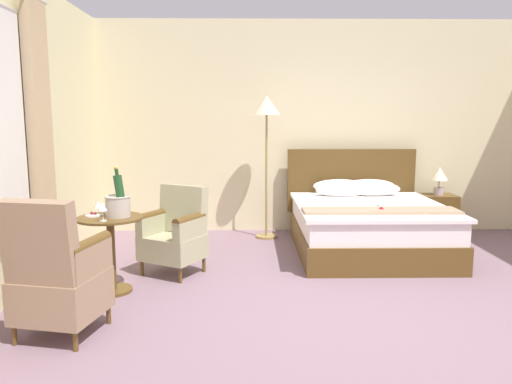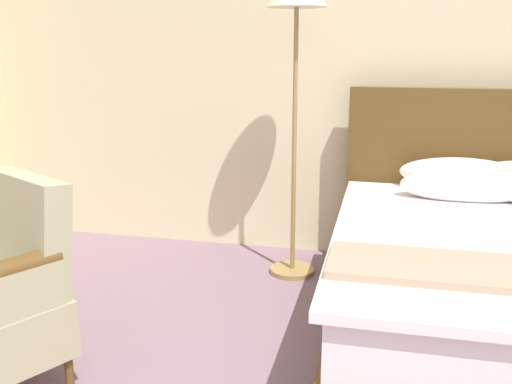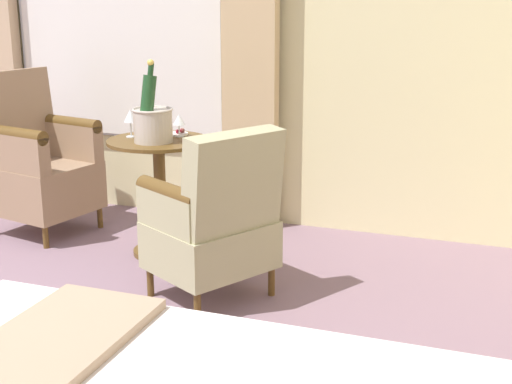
{
  "view_description": "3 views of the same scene",
  "coord_description": "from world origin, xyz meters",
  "views": [
    {
      "loc": [
        -0.98,
        -3.74,
        1.59
      ],
      "look_at": [
        -0.89,
        1.5,
        0.8
      ],
      "focal_mm": 35.0,
      "sensor_mm": 36.0,
      "label": 1
    },
    {
      "loc": [
        -0.2,
        -0.63,
        1.4
      ],
      "look_at": [
        -0.76,
        1.78,
        0.77
      ],
      "focal_mm": 40.0,
      "sensor_mm": 36.0,
      "label": 2
    },
    {
      "loc": [
        1.4,
        2.57,
        1.51
      ],
      "look_at": [
        -0.89,
        1.75,
        0.84
      ],
      "focal_mm": 50.0,
      "sensor_mm": 36.0,
      "label": 3
    }
  ],
  "objects": [
    {
      "name": "armchair_by_window",
      "position": [
        -1.72,
        1.24,
        0.42
      ],
      "size": [
        0.73,
        0.72,
        0.89
      ],
      "color": "brown",
      "rests_on": "ground"
    },
    {
      "name": "wine_glass_near_bucket",
      "position": [
        -2.34,
        0.75,
        0.79
      ],
      "size": [
        0.07,
        0.07,
        0.13
      ],
      "color": "white",
      "rests_on": "side_table_round"
    },
    {
      "name": "wine_glass_near_edge",
      "position": [
        -2.23,
        0.5,
        0.82
      ],
      "size": [
        0.08,
        0.08,
        0.16
      ],
      "color": "white",
      "rests_on": "side_table_round"
    },
    {
      "name": "champagne_bucket",
      "position": [
        -2.14,
        0.68,
        0.83
      ],
      "size": [
        0.23,
        0.23,
        0.46
      ],
      "color": "#BBB2A3",
      "rests_on": "side_table_round"
    },
    {
      "name": "wall_window_side",
      "position": [
        -3.07,
        0.0,
        1.44
      ],
      "size": [
        0.27,
        6.46,
        2.89
      ],
      "color": "beige",
      "rests_on": "ground"
    },
    {
      "name": "snack_plate",
      "position": [
        -2.38,
        0.72,
        0.71
      ],
      "size": [
        0.14,
        0.14,
        0.04
      ],
      "color": "white",
      "rests_on": "side_table_round"
    },
    {
      "name": "armchair_facing_bed",
      "position": [
        -2.35,
        -0.27,
        0.46
      ],
      "size": [
        0.66,
        0.69,
        1.04
      ],
      "color": "brown",
      "rests_on": "ground"
    },
    {
      "name": "side_table_round",
      "position": [
        -2.22,
        0.68,
        0.43
      ],
      "size": [
        0.59,
        0.59,
        0.7
      ],
      "color": "brown",
      "rests_on": "ground"
    }
  ]
}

